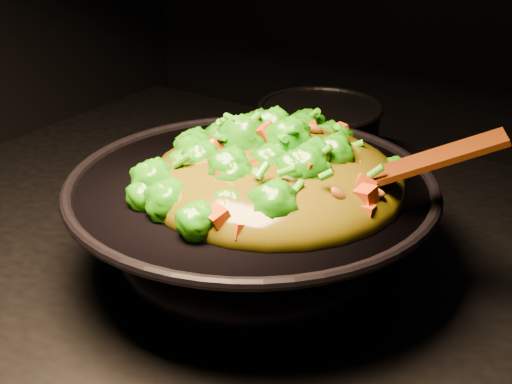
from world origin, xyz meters
The scene contains 4 objects.
wok centered at (0.03, -0.08, 0.96)m, with size 0.45×0.45×0.12m, color black, non-canonical shape.
stir_fry centered at (0.06, -0.07, 1.08)m, with size 0.31×0.31×0.11m, color #207C08, non-canonical shape.
spatula centered at (0.20, -0.05, 1.07)m, with size 0.27×0.04×0.01m, color #341308.
back_pot centered at (-0.06, 0.26, 0.96)m, with size 0.20×0.20×0.11m, color black.
Camera 1 is at (0.48, -0.73, 1.40)m, focal length 50.00 mm.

